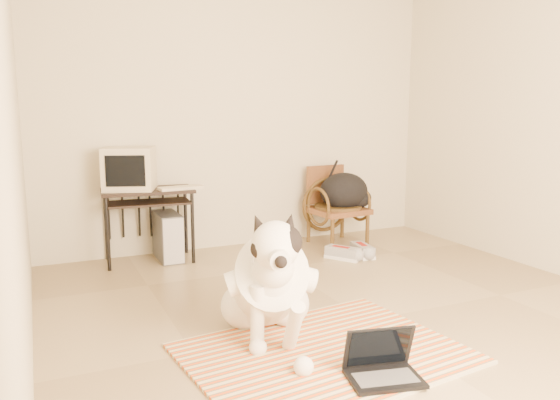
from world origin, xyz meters
TOP-DOWN VIEW (x-y plane):
  - floor at (0.00, 0.00)m, footprint 4.50×4.50m
  - wall_back at (0.00, 2.25)m, footprint 4.50×0.00m
  - wall_left at (-2.00, 0.00)m, footprint 0.00×4.50m
  - rug at (-0.50, -0.33)m, footprint 1.62×1.31m
  - dog at (-0.69, 0.02)m, footprint 0.60×1.17m
  - laptop at (-0.38, -0.70)m, footprint 0.41×0.34m
  - computer_desk at (-1.01, 1.99)m, footprint 0.83×0.51m
  - crt_monitor at (-1.16, 2.04)m, footprint 0.53×0.51m
  - desk_keyboard at (-0.75, 1.87)m, footprint 0.40×0.18m
  - pc_tower at (-0.85, 2.00)m, footprint 0.19×0.46m
  - rattan_chair at (0.85, 1.90)m, footprint 0.56×0.54m
  - backpack at (0.93, 1.82)m, footprint 0.54×0.42m
  - sneaker_left at (0.61, 1.33)m, footprint 0.29×0.35m
  - sneaker_right at (0.83, 1.35)m, footprint 0.18×0.34m

SIDE VIEW (x-z plane):
  - floor at x=0.00m, z-range 0.00..0.00m
  - rug at x=-0.50m, z-range 0.00..0.02m
  - sneaker_right at x=0.83m, z-range -0.01..0.11m
  - sneaker_left at x=0.61m, z-range -0.01..0.11m
  - laptop at x=-0.38m, z-range -0.05..0.21m
  - pc_tower at x=-0.85m, z-range 0.00..0.43m
  - dog at x=-0.69m, z-range -0.09..0.76m
  - rattan_chair at x=0.85m, z-range 0.00..0.79m
  - backpack at x=0.93m, z-range 0.35..0.72m
  - computer_desk at x=-1.01m, z-range 0.24..0.90m
  - desk_keyboard at x=-0.75m, z-range 0.66..0.69m
  - crt_monitor at x=-1.16m, z-range 0.66..1.04m
  - wall_back at x=0.00m, z-range -0.90..3.60m
  - wall_left at x=-2.00m, z-range -0.90..3.60m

